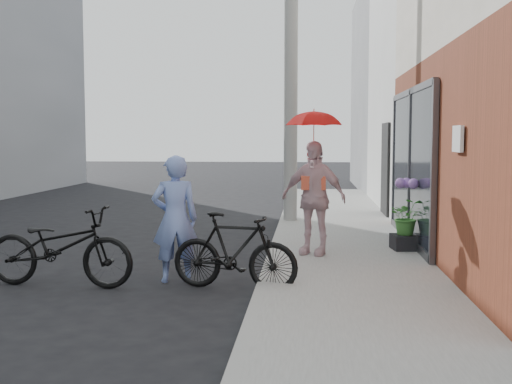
# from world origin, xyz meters

# --- Properties ---
(ground) EXTENTS (80.00, 80.00, 0.00)m
(ground) POSITION_xyz_m (0.00, 0.00, 0.00)
(ground) COLOR black
(ground) RESTS_ON ground
(sidewalk) EXTENTS (2.20, 24.00, 0.12)m
(sidewalk) POSITION_xyz_m (2.10, 2.00, 0.06)
(sidewalk) COLOR gray
(sidewalk) RESTS_ON ground
(curb) EXTENTS (0.12, 24.00, 0.12)m
(curb) POSITION_xyz_m (0.94, 2.00, 0.06)
(curb) COLOR #9E9E99
(curb) RESTS_ON ground
(east_building_far) EXTENTS (8.00, 8.00, 7.00)m
(east_building_far) POSITION_xyz_m (7.20, 16.00, 3.50)
(east_building_far) COLOR gray
(east_building_far) RESTS_ON ground
(utility_pole) EXTENTS (0.28, 0.28, 7.00)m
(utility_pole) POSITION_xyz_m (1.10, 6.00, 3.50)
(utility_pole) COLOR #9E9E99
(utility_pole) RESTS_ON ground
(officer) EXTENTS (0.67, 0.54, 1.61)m
(officer) POSITION_xyz_m (-0.20, 0.72, 0.81)
(officer) COLOR #7A92D9
(officer) RESTS_ON ground
(bike_left) EXTENTS (1.94, 0.82, 0.99)m
(bike_left) POSITION_xyz_m (-1.56, 0.34, 0.50)
(bike_left) COLOR black
(bike_left) RESTS_ON ground
(bike_right) EXTENTS (1.62, 0.73, 0.94)m
(bike_right) POSITION_xyz_m (0.60, 0.34, 0.47)
(bike_right) COLOR black
(bike_right) RESTS_ON ground
(kimono_woman) EXTENTS (1.06, 0.73, 1.67)m
(kimono_woman) POSITION_xyz_m (1.55, 2.15, 0.95)
(kimono_woman) COLOR beige
(kimono_woman) RESTS_ON sidewalk
(parasol) EXTENTS (0.81, 0.81, 0.71)m
(parasol) POSITION_xyz_m (1.55, 2.15, 2.14)
(parasol) COLOR red
(parasol) RESTS_ON kimono_woman
(planter) EXTENTS (0.48, 0.48, 0.22)m
(planter) POSITION_xyz_m (2.98, 2.66, 0.23)
(planter) COLOR black
(planter) RESTS_ON sidewalk
(potted_plant) EXTENTS (0.51, 0.44, 0.57)m
(potted_plant) POSITION_xyz_m (2.98, 2.66, 0.63)
(potted_plant) COLOR #38752E
(potted_plant) RESTS_ON planter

